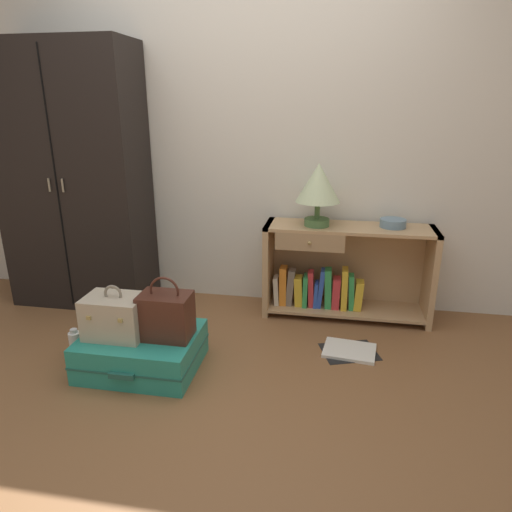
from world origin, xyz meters
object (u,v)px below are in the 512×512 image
(bowl, at_px, (393,223))
(bottle, at_px, (75,343))
(wardrobe, at_px, (75,180))
(table_lamp, at_px, (318,185))
(train_case, at_px, (115,316))
(bookshelf, at_px, (339,273))
(open_book_on_floor, at_px, (349,351))
(suitcase_large, at_px, (142,350))
(handbag, at_px, (166,315))

(bowl, distance_m, bottle, 2.18)
(wardrobe, xyz_separation_m, bottle, (0.36, -0.81, -0.85))
(table_lamp, relative_size, train_case, 1.29)
(bookshelf, bearing_deg, open_book_on_floor, -81.11)
(bottle, bearing_deg, wardrobe, 114.29)
(bottle, relative_size, open_book_on_floor, 0.45)
(bowl, distance_m, suitcase_large, 1.82)
(bookshelf, relative_size, bottle, 6.50)
(wardrobe, height_order, open_book_on_floor, wardrobe)
(table_lamp, relative_size, bowl, 2.42)
(bookshelf, distance_m, bottle, 1.80)
(table_lamp, distance_m, suitcase_large, 1.53)
(train_case, bearing_deg, bottle, 165.63)
(bookshelf, relative_size, train_case, 3.53)
(wardrobe, height_order, bowl, wardrobe)
(suitcase_large, bearing_deg, bowl, 32.98)
(bottle, bearing_deg, open_book_on_floor, 11.47)
(handbag, bearing_deg, bowl, 36.23)
(table_lamp, height_order, suitcase_large, table_lamp)
(handbag, distance_m, bottle, 0.67)
(open_book_on_floor, bearing_deg, bookshelf, 98.89)
(table_lamp, height_order, bowl, table_lamp)
(table_lamp, distance_m, open_book_on_floor, 1.09)
(table_lamp, relative_size, open_book_on_floor, 1.08)
(suitcase_large, bearing_deg, handbag, -0.69)
(handbag, bearing_deg, table_lamp, 48.90)
(bookshelf, height_order, train_case, bookshelf)
(handbag, height_order, bottle, handbag)
(bookshelf, bearing_deg, table_lamp, -167.62)
(bookshelf, xyz_separation_m, open_book_on_floor, (0.08, -0.54, -0.31))
(table_lamp, relative_size, handbag, 1.17)
(bookshelf, relative_size, handbag, 3.20)
(bottle, distance_m, open_book_on_floor, 1.67)
(wardrobe, distance_m, bowl, 2.27)
(bowl, xyz_separation_m, bottle, (-1.89, -0.89, -0.61))
(train_case, distance_m, bottle, 0.42)
(wardrobe, bearing_deg, open_book_on_floor, -13.37)
(handbag, bearing_deg, suitcase_large, 179.31)
(bookshelf, relative_size, suitcase_large, 1.77)
(suitcase_large, distance_m, bottle, 0.45)
(wardrobe, xyz_separation_m, table_lamp, (1.75, 0.03, 0.01))
(wardrobe, xyz_separation_m, handbag, (0.98, -0.86, -0.59))
(wardrobe, relative_size, handbag, 5.17)
(bookshelf, bearing_deg, train_case, -142.05)
(train_case, bearing_deg, table_lamp, 41.04)
(bowl, bearing_deg, bottle, -154.86)
(wardrobe, distance_m, train_case, 1.28)
(open_book_on_floor, bearing_deg, table_lamp, 116.91)
(bookshelf, relative_size, open_book_on_floor, 2.94)
(wardrobe, bearing_deg, handbag, -41.27)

